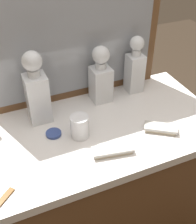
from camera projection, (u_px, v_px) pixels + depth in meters
dresser at (98, 195)px, 1.50m from camera, size 1.06×0.56×0.94m
dresser_mirror at (73, 24)px, 1.19m from camera, size 0.83×0.03×0.71m
crystal_decanter_center at (101, 79)px, 1.31m from camera, size 0.09×0.09×0.27m
crystal_decanter_rear at (37, 94)px, 1.18m from camera, size 0.09×0.09×0.32m
crystal_decanter_far_left at (135, 70)px, 1.38m from camera, size 0.08×0.08×0.28m
crystal_tumbler_rear at (80, 127)px, 1.15m from camera, size 0.07×0.07×0.10m
silver_brush_front at (161, 128)px, 1.19m from camera, size 0.14×0.12×0.02m
silver_brush_far_left at (113, 150)px, 1.09m from camera, size 0.17×0.08×0.02m
porcelain_dish at (54, 134)px, 1.17m from camera, size 0.06×0.06×0.01m
tortoiseshell_comb at (1, 202)px, 0.92m from camera, size 0.10×0.09×0.01m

